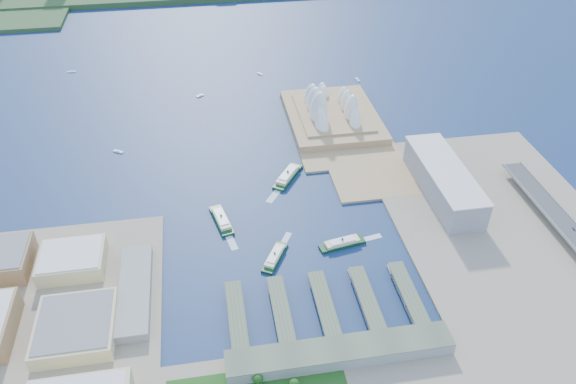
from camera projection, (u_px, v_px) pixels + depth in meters
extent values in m
plane|color=#0E2444|center=(296.00, 257.00, 598.11)|extent=(3000.00, 3000.00, 0.00)
cube|color=gray|center=(31.00, 372.00, 480.97)|extent=(220.00, 390.00, 3.00)
cube|color=gray|center=(529.00, 262.00, 589.40)|extent=(240.00, 500.00, 3.00)
cube|color=tan|center=(337.00, 127.00, 817.32)|extent=(135.00, 220.00, 3.00)
cube|color=gray|center=(443.00, 181.00, 675.05)|extent=(45.00, 155.00, 35.00)
cube|color=gray|center=(340.00, 353.00, 487.83)|extent=(200.00, 28.00, 12.00)
imported|color=slate|center=(574.00, 229.00, 610.68)|extent=(1.95, 4.80, 1.39)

